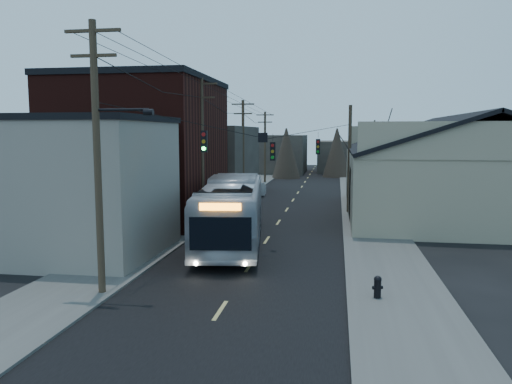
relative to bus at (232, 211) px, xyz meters
The scene contains 15 objects.
ground 13.03m from the bus, 81.77° to the right, with size 160.00×160.00×0.00m, color black.
road_surface 17.44m from the bus, 83.89° to the left, with size 9.00×110.00×0.02m, color black.
sidewalk_left 17.95m from the bus, 105.11° to the left, with size 4.00×110.00×0.12m, color #474744.
sidewalk_right 19.24m from the bus, 64.17° to the left, with size 4.00×110.00×0.12m, color #474744.
building_clapboard 8.24m from the bus, 152.27° to the right, with size 8.00×8.00×7.00m, color gray.
building_brick 11.34m from the bus, 138.40° to the left, with size 10.00×12.00×10.00m, color black.
building_left_far 24.52m from the bus, 108.23° to the left, with size 9.00×14.00×7.00m, color #322C28.
warehouse 19.26m from the bus, 39.50° to the left, with size 16.16×20.60×7.73m.
building_far_left 52.42m from the bus, 94.55° to the left, with size 10.00×12.00×6.00m, color #322C28.
building_far_right 57.92m from the bus, 81.21° to the left, with size 12.00×14.00×5.00m, color #322C28.
bare_tree 11.18m from the bus, 40.94° to the left, with size 0.40×0.40×7.20m, color black.
utility_lines 11.86m from the bus, 96.35° to the left, with size 11.24×45.28×10.50m.
bus is the anchor object (origin of this frame).
parked_car 20.10m from the bus, 95.96° to the left, with size 1.58×4.54×1.50m, color #B8BCC1.
fire_hydrant 11.59m from the bus, 49.45° to the right, with size 0.42×0.29×0.86m.
Camera 1 is at (4.02, -14.80, 6.33)m, focal length 35.00 mm.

